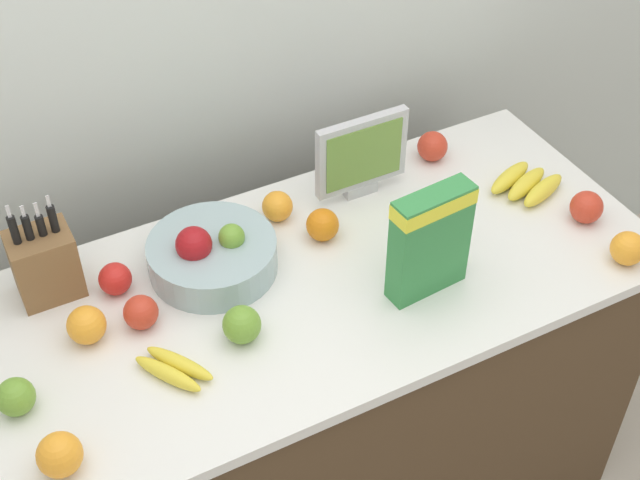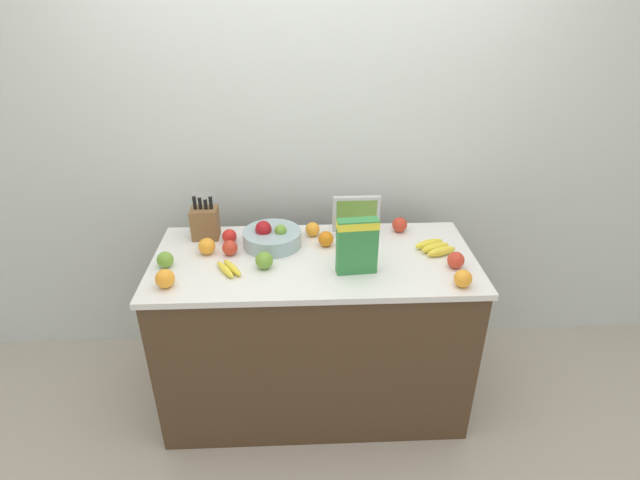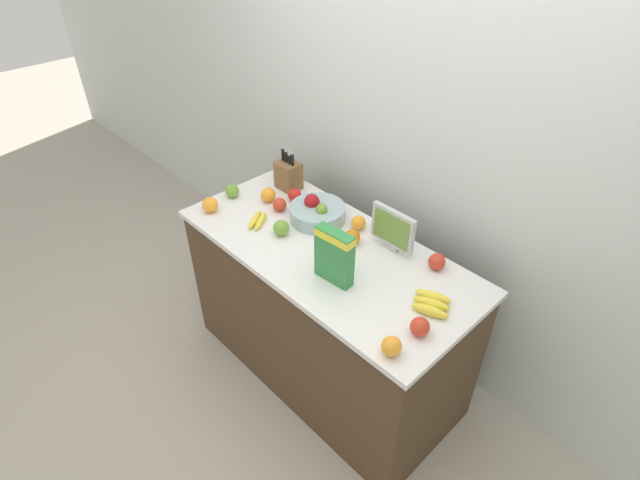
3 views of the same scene
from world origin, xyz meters
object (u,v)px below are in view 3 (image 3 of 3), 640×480
object	(u,v)px
apple_middle	(437,262)
apple_front	(295,195)
orange_front_center	(358,223)
orange_front_right	(210,205)
banana_bunch_right	(431,303)
apple_near_bananas	(281,228)
apple_rear	(420,327)
apple_by_knife_block	(279,205)
fruit_bowl	(317,212)
orange_by_cereal	(268,195)
cereal_box	(334,254)
orange_near_bowl	(352,237)
knife_block	(288,175)
orange_front_left	(391,346)
small_monitor	(393,229)
apple_leftmost	(232,191)
banana_bunch_left	(258,220)

from	to	relation	value
apple_middle	apple_front	world-z (taller)	apple_middle
orange_front_center	orange_front_right	bearing A→B (deg)	-145.10
banana_bunch_right	orange_front_center	bearing A→B (deg)	162.15
apple_near_bananas	apple_middle	world-z (taller)	apple_near_bananas
orange_front_center	apple_rear	bearing A→B (deg)	-28.06
banana_bunch_right	apple_by_knife_block	world-z (taller)	apple_by_knife_block
fruit_bowl	orange_by_cereal	distance (m)	0.32
cereal_box	fruit_bowl	xyz separation A→B (m)	(-0.40, 0.27, -0.10)
orange_near_bowl	knife_block	bearing A→B (deg)	168.83
cereal_box	fruit_bowl	size ratio (longest dim) A/B	0.91
apple_by_knife_block	orange_front_left	distance (m)	1.10
apple_middle	apple_by_knife_block	distance (m)	0.90
apple_by_knife_block	apple_front	bearing A→B (deg)	97.56
small_monitor	apple_middle	size ratio (longest dim) A/B	3.05
knife_block	small_monitor	world-z (taller)	knife_block
banana_bunch_right	apple_by_knife_block	xyz separation A→B (m)	(-1.01, 0.01, 0.02)
apple_leftmost	orange_front_right	size ratio (longest dim) A/B	0.90
fruit_bowl	apple_middle	size ratio (longest dim) A/B	3.69
knife_block	orange_front_left	distance (m)	1.31
apple_front	orange_front_left	distance (m)	1.16
fruit_bowl	apple_leftmost	bearing A→B (deg)	-158.50
fruit_bowl	banana_bunch_left	xyz separation A→B (m)	(-0.19, -0.25, -0.03)
apple_front	orange_front_left	bearing A→B (deg)	-22.93
banana_bunch_left	orange_front_right	size ratio (longest dim) A/B	2.01
apple_rear	apple_by_knife_block	bearing A→B (deg)	170.98
banana_bunch_right	apple_near_bananas	size ratio (longest dim) A/B	2.51
cereal_box	apple_by_knife_block	bearing A→B (deg)	157.98
fruit_bowl	orange_front_center	xyz separation A→B (m)	(0.21, 0.09, -0.01)
banana_bunch_left	orange_near_bowl	world-z (taller)	orange_near_bowl
fruit_bowl	apple_by_knife_block	size ratio (longest dim) A/B	3.91
apple_leftmost	apple_middle	bearing A→B (deg)	15.14
apple_near_bananas	orange_by_cereal	distance (m)	0.32
apple_near_bananas	apple_front	size ratio (longest dim) A/B	1.12
apple_near_bananas	orange_front_center	bearing A→B (deg)	53.81
cereal_box	orange_front_center	size ratio (longest dim) A/B	3.54
knife_block	orange_front_left	size ratio (longest dim) A/B	3.29
fruit_bowl	apple_middle	bearing A→B (deg)	10.26
knife_block	apple_by_knife_block	world-z (taller)	knife_block
apple_front	cereal_box	bearing A→B (deg)	-26.60
orange_by_cereal	knife_block	bearing A→B (deg)	100.32
apple_near_bananas	apple_middle	distance (m)	0.78
apple_front	orange_front_center	distance (m)	0.43
orange_front_right	fruit_bowl	bearing A→B (deg)	39.11
banana_bunch_right	orange_near_bowl	bearing A→B (deg)	171.37
fruit_bowl	apple_rear	world-z (taller)	fruit_bowl
orange_by_cereal	apple_middle	bearing A→B (deg)	11.35
apple_by_knife_block	apple_front	xyz separation A→B (m)	(-0.02, 0.12, -0.00)
cereal_box	orange_by_cereal	bearing A→B (deg)	159.51
apple_front	apple_leftmost	xyz separation A→B (m)	(-0.27, -0.23, 0.00)
apple_rear	apple_leftmost	xyz separation A→B (m)	(-1.35, 0.07, -0.00)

